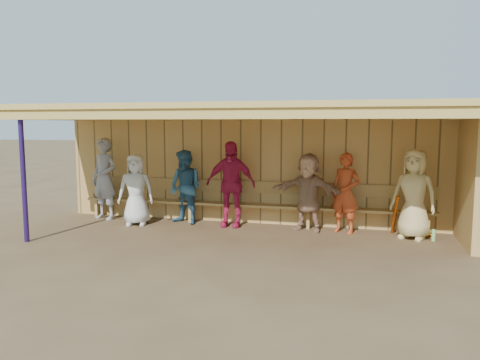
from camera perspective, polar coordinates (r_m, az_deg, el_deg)
name	(u,v)px	position (r m, az deg, el deg)	size (l,w,h in m)	color
ground	(235,236)	(9.11, -0.57, -6.83)	(90.00, 90.00, 0.00)	brown
player_a	(104,179)	(10.98, -16.19, 0.15)	(0.67, 0.44, 1.85)	gray
player_b	(136,190)	(10.20, -12.59, -1.15)	(0.74, 0.48, 1.52)	silver
player_c	(186,187)	(10.13, -6.66, -0.88)	(0.78, 0.60, 1.60)	#316488
player_d	(230,184)	(9.80, -1.17, -0.50)	(1.05, 0.44, 1.80)	#C01E4B
player_f	(308,192)	(9.50, 8.28, -1.47)	(1.47, 0.47, 1.58)	tan
player_g	(345,193)	(9.44, 12.72, -1.56)	(0.58, 0.38, 1.60)	#B6411D
player_h	(414,194)	(9.32, 20.44, -1.65)	(0.83, 0.54, 1.69)	#D8BE79
dugout_structure	(263,147)	(9.43, 2.81, 4.06)	(8.80, 3.20, 2.50)	tan
bench	(249,200)	(10.06, 1.11, -2.45)	(7.60, 0.34, 0.93)	tan
dugout_equipment	(195,200)	(10.29, -5.51, -2.48)	(7.40, 0.62, 0.80)	#D56019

